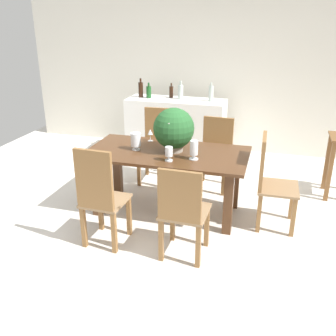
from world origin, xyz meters
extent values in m
plane|color=silver|center=(0.00, 0.00, 0.00)|extent=(7.04, 7.04, 0.00)
cube|color=beige|center=(0.00, 2.60, 1.30)|extent=(6.40, 0.10, 2.60)
cube|color=#4C2D19|center=(0.00, 0.09, 0.73)|extent=(1.82, 0.93, 0.03)
cube|color=#4C2D19|center=(-0.76, -0.22, 0.36)|extent=(0.09, 0.09, 0.71)
cube|color=#4C2D19|center=(0.76, -0.22, 0.36)|extent=(0.09, 0.09, 0.71)
cube|color=#4C2D19|center=(-0.76, 0.40, 0.36)|extent=(0.09, 0.09, 0.71)
cube|color=#4C2D19|center=(0.76, 0.40, 0.36)|extent=(0.09, 0.09, 0.71)
cube|color=brown|center=(0.59, -0.53, 0.22)|extent=(0.04, 0.04, 0.44)
cube|color=brown|center=(0.24, -0.52, 0.22)|extent=(0.04, 0.04, 0.44)
cube|color=brown|center=(0.58, -0.90, 0.22)|extent=(0.04, 0.04, 0.44)
cube|color=brown|center=(0.23, -0.89, 0.22)|extent=(0.04, 0.04, 0.44)
cube|color=#8F6F4C|center=(0.41, -0.71, 0.46)|extent=(0.44, 0.46, 0.03)
cube|color=brown|center=(0.41, -0.91, 0.71)|extent=(0.40, 0.05, 0.49)
cube|color=brown|center=(0.21, 0.72, 0.22)|extent=(0.05, 0.05, 0.44)
cube|color=brown|center=(0.58, 0.70, 0.22)|extent=(0.05, 0.05, 0.44)
cube|color=brown|center=(0.24, 1.09, 0.22)|extent=(0.05, 0.05, 0.44)
cube|color=brown|center=(0.61, 1.07, 0.22)|extent=(0.05, 0.05, 0.44)
cube|color=#8F6F4C|center=(0.41, 0.89, 0.46)|extent=(0.47, 0.47, 0.03)
cube|color=brown|center=(0.42, 1.10, 0.70)|extent=(0.41, 0.07, 0.46)
cube|color=brown|center=(1.43, -0.10, 0.22)|extent=(0.05, 0.05, 0.44)
cube|color=brown|center=(1.42, 0.29, 0.22)|extent=(0.05, 0.05, 0.44)
cube|color=brown|center=(1.08, -0.11, 0.22)|extent=(0.05, 0.05, 0.44)
cube|color=brown|center=(1.07, 0.28, 0.22)|extent=(0.05, 0.05, 0.44)
cube|color=#8F6F4C|center=(1.25, 0.09, 0.46)|extent=(0.44, 0.48, 0.03)
cube|color=brown|center=(1.06, 0.09, 0.75)|extent=(0.05, 0.43, 0.55)
cube|color=brown|center=(-0.24, -0.54, 0.22)|extent=(0.05, 0.05, 0.44)
cube|color=brown|center=(-0.57, -0.52, 0.22)|extent=(0.05, 0.05, 0.44)
cube|color=brown|center=(-0.25, -0.90, 0.22)|extent=(0.05, 0.05, 0.44)
cube|color=brown|center=(-0.58, -0.88, 0.22)|extent=(0.05, 0.05, 0.44)
cube|color=#8F6F4C|center=(-0.41, -0.71, 0.46)|extent=(0.43, 0.45, 0.03)
cube|color=brown|center=(-0.42, -0.91, 0.76)|extent=(0.38, 0.06, 0.59)
cube|color=brown|center=(-0.57, 0.69, 0.22)|extent=(0.05, 0.05, 0.44)
cube|color=brown|center=(-0.23, 0.70, 0.22)|extent=(0.05, 0.05, 0.44)
cube|color=brown|center=(-0.59, 1.08, 0.22)|extent=(0.05, 0.05, 0.44)
cube|color=brown|center=(-0.25, 1.10, 0.22)|extent=(0.05, 0.05, 0.44)
cube|color=#8F6F4C|center=(-0.41, 0.89, 0.46)|extent=(0.44, 0.49, 0.03)
cube|color=brown|center=(-0.42, 1.11, 0.74)|extent=(0.39, 0.06, 0.53)
cylinder|color=gray|center=(0.06, 0.14, 0.79)|extent=(0.21, 0.21, 0.09)
sphere|color=#235628|center=(0.06, 0.14, 1.01)|extent=(0.46, 0.46, 0.46)
sphere|color=silver|center=(0.06, -0.04, 1.11)|extent=(0.05, 0.05, 0.05)
sphere|color=silver|center=(0.21, 0.08, 1.11)|extent=(0.06, 0.06, 0.06)
sphere|color=silver|center=(-0.01, 0.26, 0.95)|extent=(0.05, 0.05, 0.05)
sphere|color=silver|center=(0.15, 0.23, 1.02)|extent=(0.05, 0.05, 0.05)
sphere|color=silver|center=(0.20, 0.20, 1.10)|extent=(0.05, 0.05, 0.05)
cylinder|color=silver|center=(0.10, -0.18, 0.75)|extent=(0.08, 0.08, 0.01)
cylinder|color=silver|center=(0.10, -0.18, 0.78)|extent=(0.02, 0.02, 0.04)
cylinder|color=silver|center=(0.10, -0.18, 0.85)|extent=(0.08, 0.08, 0.10)
cylinder|color=silver|center=(0.34, -0.07, 0.75)|extent=(0.10, 0.10, 0.01)
cylinder|color=silver|center=(0.34, -0.07, 0.78)|extent=(0.03, 0.03, 0.04)
cylinder|color=silver|center=(0.34, -0.07, 0.88)|extent=(0.09, 0.09, 0.16)
cylinder|color=silver|center=(-0.36, 0.06, 0.75)|extent=(0.09, 0.09, 0.01)
cylinder|color=silver|center=(-0.36, 0.06, 0.78)|extent=(0.03, 0.03, 0.04)
cylinder|color=silver|center=(-0.36, 0.06, 0.87)|extent=(0.12, 0.12, 0.15)
cylinder|color=silver|center=(-0.31, 0.41, 0.75)|extent=(0.06, 0.06, 0.00)
cylinder|color=silver|center=(-0.31, 0.41, 0.79)|extent=(0.01, 0.01, 0.08)
cone|color=silver|center=(-0.31, 0.41, 0.87)|extent=(0.06, 0.06, 0.07)
cube|color=white|center=(-0.40, 1.99, 0.47)|extent=(1.57, 0.56, 0.94)
cylinder|color=black|center=(-0.52, 2.12, 1.03)|extent=(0.06, 0.06, 0.18)
cylinder|color=black|center=(-0.52, 2.12, 1.15)|extent=(0.02, 0.02, 0.05)
cylinder|color=#B2BFB7|center=(0.15, 2.00, 1.06)|extent=(0.07, 0.07, 0.24)
cylinder|color=#B2BFB7|center=(0.15, 2.00, 1.21)|extent=(0.03, 0.03, 0.05)
cylinder|color=black|center=(-1.00, 2.00, 1.06)|extent=(0.07, 0.07, 0.24)
cylinder|color=black|center=(-1.00, 2.00, 1.21)|extent=(0.03, 0.03, 0.06)
cylinder|color=#B2BFB7|center=(-0.34, 2.05, 1.05)|extent=(0.08, 0.08, 0.22)
cylinder|color=#B2BFB7|center=(-0.34, 2.05, 1.19)|extent=(0.03, 0.03, 0.07)
cylinder|color=#194C1E|center=(-0.85, 1.99, 1.04)|extent=(0.08, 0.08, 0.19)
cylinder|color=#194C1E|center=(-0.85, 1.99, 1.16)|extent=(0.03, 0.03, 0.06)
cube|color=brown|center=(1.86, 0.90, 0.39)|extent=(0.05, 0.05, 0.77)
cube|color=brown|center=(1.86, 1.28, 0.39)|extent=(0.05, 0.05, 0.77)
camera|label=1|loc=(1.15, -3.86, 2.20)|focal=41.14mm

